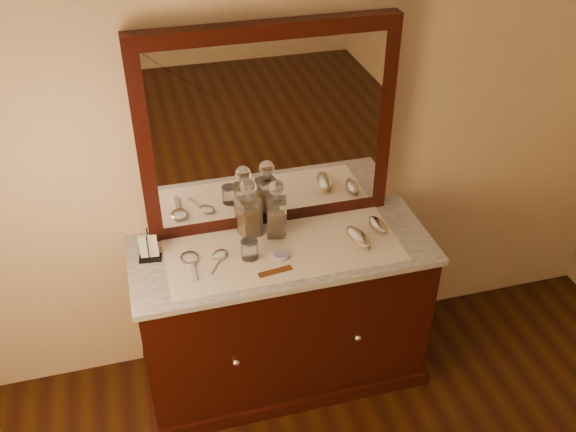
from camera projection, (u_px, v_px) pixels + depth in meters
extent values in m
plane|color=tan|center=(266.00, 115.00, 2.94)|extent=(4.50, 4.50, 0.00)
cube|color=black|center=(283.00, 316.00, 3.27)|extent=(1.40, 0.55, 0.82)
cube|color=black|center=(283.00, 365.00, 3.48)|extent=(1.46, 0.59, 0.08)
sphere|color=silver|center=(236.00, 363.00, 2.95)|extent=(0.04, 0.04, 0.04)
sphere|color=silver|center=(358.00, 338.00, 3.08)|extent=(0.04, 0.04, 0.04)
cube|color=silver|center=(282.00, 250.00, 3.02)|extent=(1.44, 0.59, 0.03)
cube|color=black|center=(268.00, 130.00, 2.92)|extent=(1.20, 0.08, 1.00)
cube|color=white|center=(270.00, 133.00, 2.90)|extent=(1.06, 0.01, 0.86)
cube|color=silver|center=(284.00, 250.00, 3.00)|extent=(1.10, 0.45, 0.00)
cylinder|color=silver|center=(282.00, 255.00, 2.95)|extent=(0.10, 0.10, 0.01)
cube|color=brown|center=(275.00, 271.00, 2.86)|extent=(0.16, 0.05, 0.01)
cube|color=black|center=(150.00, 258.00, 2.95)|extent=(0.11, 0.07, 0.01)
cylinder|color=black|center=(148.00, 250.00, 2.88)|extent=(0.01, 0.01, 0.15)
cylinder|color=black|center=(149.00, 242.00, 2.93)|extent=(0.01, 0.01, 0.15)
cube|color=white|center=(149.00, 246.00, 2.91)|extent=(0.09, 0.05, 0.12)
cube|color=#925A15|center=(250.00, 222.00, 3.06)|extent=(0.09, 0.09, 0.14)
cube|color=white|center=(249.00, 217.00, 3.04)|extent=(0.11, 0.11, 0.20)
cylinder|color=white|center=(249.00, 196.00, 2.98)|extent=(0.05, 0.05, 0.03)
sphere|color=white|center=(248.00, 186.00, 2.95)|extent=(0.09, 0.09, 0.08)
cube|color=#925A15|center=(277.00, 222.00, 3.06)|extent=(0.09, 0.09, 0.14)
cube|color=white|center=(277.00, 217.00, 3.05)|extent=(0.11, 0.11, 0.19)
cylinder|color=white|center=(276.00, 198.00, 2.98)|extent=(0.05, 0.05, 0.03)
sphere|color=white|center=(276.00, 188.00, 2.95)|extent=(0.09, 0.09, 0.08)
ellipsoid|color=#987E5D|center=(358.00, 240.00, 3.04)|extent=(0.11, 0.19, 0.03)
ellipsoid|color=silver|center=(358.00, 236.00, 3.02)|extent=(0.11, 0.19, 0.03)
ellipsoid|color=#987E5D|center=(378.00, 227.00, 3.13)|extent=(0.08, 0.15, 0.02)
ellipsoid|color=silver|center=(378.00, 224.00, 3.12)|extent=(0.08, 0.15, 0.02)
ellipsoid|color=silver|center=(189.00, 258.00, 2.93)|extent=(0.09, 0.11, 0.02)
cube|color=silver|center=(193.00, 272.00, 2.86)|extent=(0.03, 0.14, 0.01)
ellipsoid|color=silver|center=(220.00, 255.00, 2.95)|extent=(0.11, 0.11, 0.02)
cube|color=silver|center=(214.00, 266.00, 2.89)|extent=(0.08, 0.11, 0.01)
cylinder|color=white|center=(250.00, 250.00, 2.92)|extent=(0.08, 0.08, 0.09)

